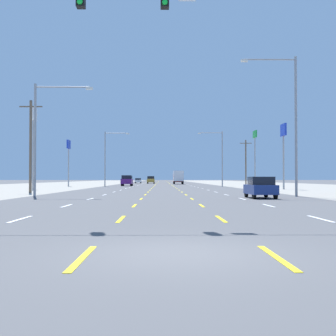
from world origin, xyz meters
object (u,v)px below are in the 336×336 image
Objects in this scene: suv_far_left_near at (127,180)px; pole_sign_right_row_1 at (283,139)px; suv_inner_left_midfar at (151,180)px; hatchback_far_right_nearest at (260,187)px; box_truck_inner_right_mid at (178,177)px; streetlight_right_row_0 at (291,116)px; pole_sign_left_row_2 at (69,151)px; pole_sign_right_row_2 at (255,144)px; streetlight_right_row_1 at (220,154)px; pole_sign_left_row_1 at (33,127)px; streetlight_left_row_1 at (108,155)px; sedan_far_left_far at (138,181)px; streetlight_left_row_0 at (42,130)px.

pole_sign_right_row_1 is at bearing -49.96° from suv_far_left_near.
hatchback_far_right_nearest is at bearing -83.37° from suv_inner_left_midfar.
pole_sign_right_row_1 is at bearing -77.17° from box_truck_inner_right_mid.
pole_sign_left_row_2 is at bearing 121.31° from streetlight_right_row_0.
streetlight_right_row_1 is at bearing -152.06° from pole_sign_right_row_2.
pole_sign_left_row_1 reaches higher than streetlight_left_row_1.
box_truck_inner_right_mid is 0.66× the size of streetlight_right_row_0.
sedan_far_left_far is 0.43× the size of pole_sign_left_row_1.
suv_far_left_near is 48.73m from streetlight_left_row_0.
streetlight_left_row_1 is at bearing -113.81° from suv_far_left_near.
pole_sign_left_row_2 is 33.45m from pole_sign_right_row_2.
hatchback_far_right_nearest is 45.01m from streetlight_right_row_1.
suv_far_left_near is at bearing 66.19° from streetlight_left_row_1.
suv_inner_left_midfar is 0.46× the size of pole_sign_left_row_1.
pole_sign_left_row_2 reaches higher than suv_inner_left_midfar.
pole_sign_right_row_1 is at bearing -1.03° from pole_sign_left_row_1.
suv_inner_left_midfar is 10.96m from sedan_far_left_far.
streetlight_right_row_0 is at bearing -104.11° from pole_sign_right_row_1.
pole_sign_left_row_2 is at bearing 167.66° from streetlight_left_row_1.
streetlight_left_row_0 is at bearing -89.90° from streetlight_left_row_1.
pole_sign_right_row_2 is at bearing -6.81° from suv_far_left_near.
streetlight_right_row_1 is (19.33, 42.01, 0.39)m from streetlight_left_row_0.
streetlight_left_row_1 is (-26.31, -3.66, -2.15)m from pole_sign_right_row_2.
streetlight_left_row_1 is at bearing -113.25° from box_truck_inner_right_mid.
streetlight_right_row_0 reaches higher than pole_sign_right_row_2.
suv_far_left_near is 34.85m from pole_sign_right_row_1.
pole_sign_left_row_2 is at bearing -176.37° from pole_sign_right_row_2.
streetlight_right_row_1 is at bearing 0.00° from streetlight_left_row_1.
suv_far_left_near is at bearing 130.04° from pole_sign_right_row_1.
box_truck_inner_right_mid is at bearing -62.21° from sedan_far_left_far.
box_truck_inner_right_mid reaches higher than sedan_far_left_far.
pole_sign_left_row_1 is (-20.56, -50.45, 6.22)m from box_truck_inner_right_mid.
streetlight_right_row_0 is at bearing -85.26° from box_truck_inner_right_mid.
pole_sign_left_row_2 is at bearing -108.64° from suv_inner_left_midfar.
streetlight_right_row_1 reaches higher than streetlight_left_row_0.
pole_sign_right_row_1 is 22.80m from streetlight_right_row_0.
streetlight_left_row_0 is (7.13, -43.55, -1.09)m from pole_sign_left_row_2.
streetlight_right_row_0 is at bearing -79.76° from sedan_far_left_far.
box_truck_inner_right_mid is 0.88× the size of pole_sign_left_row_2.
pole_sign_left_row_1 is at bearing -90.36° from pole_sign_left_row_2.
hatchback_far_right_nearest is 97.42m from sedan_far_left_far.
pole_sign_left_row_1 is at bearing -145.54° from pole_sign_right_row_2.
hatchback_far_right_nearest is 0.41× the size of streetlight_right_row_1.
streetlight_left_row_1 reaches higher than pole_sign_left_row_2.
box_truck_inner_right_mid is 12.53m from suv_inner_left_midfar.
pole_sign_right_row_1 reaches higher than sedan_far_left_far.
sedan_far_left_far is at bearing 108.08° from streetlight_right_row_1.
pole_sign_right_row_1 is at bearing 75.89° from streetlight_right_row_0.
pole_sign_left_row_1 is 0.96× the size of streetlight_right_row_0.
suv_inner_left_midfar is 0.60× the size of pole_sign_left_row_2.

